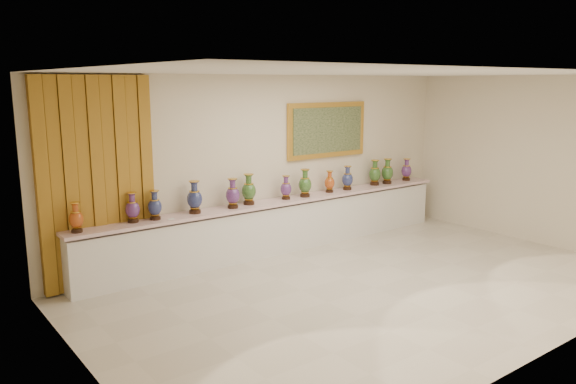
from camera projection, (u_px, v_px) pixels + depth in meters
The scene contains 17 objects.
ground at pixel (375, 288), 7.98m from camera, with size 8.00×8.00×0.00m, color beige.
room at pixel (143, 172), 8.19m from camera, with size 8.00×8.00×8.00m.
counter at pixel (280, 226), 9.67m from camera, with size 7.28×0.48×0.90m.
vase_0 at pixel (76, 219), 7.47m from camera, with size 0.24×0.24×0.41m.
vase_1 at pixel (133, 209), 8.01m from camera, with size 0.22×0.22×0.44m.
vase_2 at pixel (155, 207), 8.17m from camera, with size 0.22×0.22×0.43m.
vase_3 at pixel (195, 199), 8.56m from camera, with size 0.30×0.30×0.51m.
vase_4 at pixel (233, 195), 8.91m from camera, with size 0.26×0.26×0.48m.
vase_5 at pixel (249, 191), 9.18m from camera, with size 0.24×0.24×0.51m.
vase_6 at pixel (286, 189), 9.60m from camera, with size 0.20×0.20×0.41m.
vase_7 at pixel (305, 184), 9.80m from camera, with size 0.25×0.25×0.49m.
vase_8 at pixel (330, 183), 10.21m from camera, with size 0.23×0.23×0.40m.
vase_9 at pixel (347, 179), 10.45m from camera, with size 0.27×0.27×0.45m.
vase_10 at pixel (375, 174), 10.92m from camera, with size 0.29×0.29×0.50m.
vase_11 at pixel (387, 172), 11.07m from camera, with size 0.26×0.26×0.50m.
vase_12 at pixel (406, 171), 11.45m from camera, with size 0.27×0.27×0.45m.
label_card at pixel (171, 219), 8.23m from camera, with size 0.10×0.06×0.00m, color white.
Camera 1 is at (-5.55, -5.28, 2.87)m, focal length 35.00 mm.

